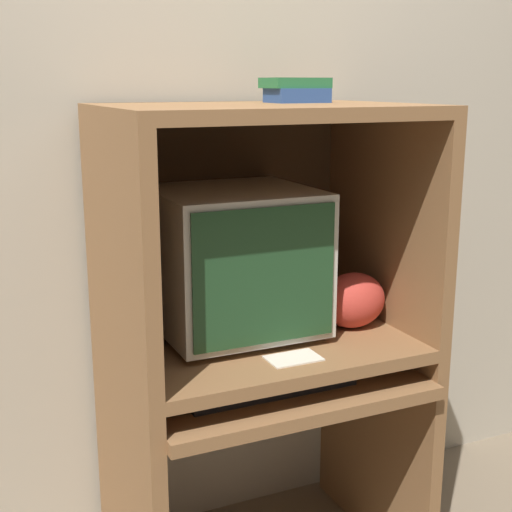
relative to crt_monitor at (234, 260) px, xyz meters
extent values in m
cube|color=#B2A893|center=(0.06, 0.32, 0.32)|extent=(6.00, 0.06, 2.60)
cube|color=brown|center=(-0.35, -0.06, -0.65)|extent=(0.04, 0.63, 0.67)
cube|color=brown|center=(0.47, -0.06, -0.65)|extent=(0.04, 0.63, 0.67)
cube|color=brown|center=(0.06, -0.20, -0.33)|extent=(0.78, 0.41, 0.04)
cube|color=brown|center=(-0.35, -0.06, -0.26)|extent=(0.04, 0.63, 0.09)
cube|color=brown|center=(0.47, -0.06, -0.26)|extent=(0.04, 0.63, 0.09)
cube|color=brown|center=(0.06, -0.06, -0.24)|extent=(0.78, 0.63, 0.04)
cube|color=brown|center=(-0.35, -0.06, 0.11)|extent=(0.04, 0.63, 0.65)
cube|color=brown|center=(0.47, -0.06, 0.11)|extent=(0.04, 0.63, 0.65)
cube|color=brown|center=(0.06, -0.06, 0.42)|extent=(0.78, 0.63, 0.04)
cube|color=#48321E|center=(0.06, 0.24, 0.11)|extent=(0.78, 0.01, 0.65)
cylinder|color=beige|center=(0.00, 0.00, -0.21)|extent=(0.24, 0.24, 0.02)
cube|color=beige|center=(0.00, 0.00, 0.00)|extent=(0.44, 0.42, 0.40)
cube|color=#1E4223|center=(0.00, -0.21, 0.00)|extent=(0.40, 0.01, 0.37)
cube|color=black|center=(0.00, -0.21, -0.30)|extent=(0.47, 0.15, 0.02)
cube|color=#333335|center=(0.00, -0.21, -0.29)|extent=(0.43, 0.12, 0.01)
ellipsoid|color=#B7B7B7|center=(0.32, -0.22, -0.30)|extent=(0.07, 0.05, 0.03)
ellipsoid|color=#BC382D|center=(0.34, -0.10, -0.13)|extent=(0.20, 0.15, 0.17)
cube|color=navy|center=(0.21, 0.03, 0.46)|extent=(0.16, 0.12, 0.04)
cube|color=#236638|center=(0.21, 0.04, 0.49)|extent=(0.17, 0.13, 0.03)
cube|color=beige|center=(0.06, -0.26, -0.22)|extent=(0.14, 0.09, 0.00)
camera|label=1|loc=(-0.76, -1.82, 0.49)|focal=50.00mm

